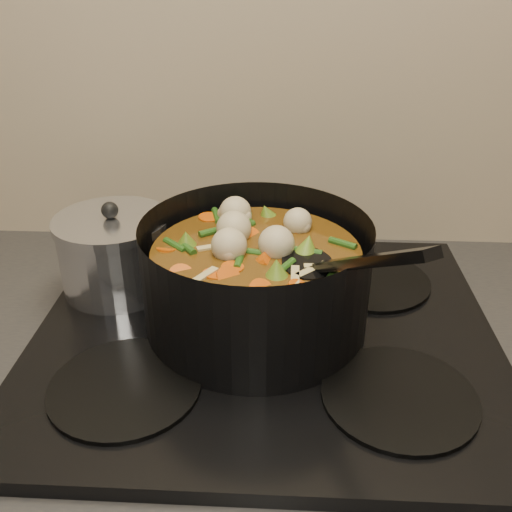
{
  "coord_description": "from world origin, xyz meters",
  "views": [
    {
      "loc": [
        0.02,
        1.29,
        1.39
      ],
      "look_at": [
        -0.01,
        1.94,
        1.03
      ],
      "focal_mm": 40.0,
      "sensor_mm": 36.0,
      "label": 1
    }
  ],
  "objects": [
    {
      "name": "stockpot",
      "position": [
        -0.01,
        1.94,
        1.0
      ],
      "size": [
        0.38,
        0.39,
        0.22
      ],
      "rotation": [
        0.0,
        0.0,
        0.34
      ],
      "color": "black",
      "rests_on": "stovetop"
    },
    {
      "name": "stovetop",
      "position": [
        0.0,
        1.93,
        0.92
      ],
      "size": [
        0.62,
        0.54,
        0.03
      ],
      "color": "black",
      "rests_on": "counter"
    },
    {
      "name": "saucepan",
      "position": [
        -0.23,
        2.03,
        0.99
      ],
      "size": [
        0.17,
        0.17,
        0.14
      ],
      "rotation": [
        0.0,
        0.0,
        -0.18
      ],
      "color": "silver",
      "rests_on": "stovetop"
    }
  ]
}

